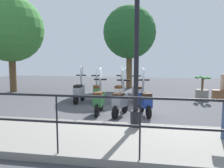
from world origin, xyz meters
TOP-DOWN VIEW (x-y plane):
  - ground_plane at (0.00, 0.00)m, footprint 28.00×28.00m
  - promenade_walkway at (-3.15, 0.00)m, footprint 2.20×20.00m
  - fence_railing at (-4.20, 0.00)m, footprint 0.04×16.03m
  - lamp_post_near at (-2.40, -0.55)m, footprint 0.26×0.90m
  - tree_large at (3.19, 6.57)m, footprint 3.54×3.54m
  - tree_distant at (5.84, 0.39)m, footprint 3.21×3.21m
  - potted_palm at (2.54, -3.22)m, footprint 1.06×0.66m
  - scooter_near_0 at (-0.69, -0.74)m, footprint 1.20×0.55m
  - scooter_near_1 at (-0.88, 0.04)m, footprint 1.21×0.52m
  - scooter_near_2 at (-0.74, 0.78)m, footprint 1.23×0.44m
  - scooter_far_0 at (0.98, -0.38)m, footprint 1.21×0.52m
  - scooter_far_1 at (1.02, 0.31)m, footprint 1.23×0.45m
  - scooter_far_2 at (0.89, 1.25)m, footprint 1.21×0.52m
  - scooter_far_3 at (0.95, 2.02)m, footprint 1.23×0.44m

SIDE VIEW (x-z plane):
  - ground_plane at x=0.00m, z-range 0.00..0.00m
  - promenade_walkway at x=-3.15m, z-range 0.00..0.15m
  - potted_palm at x=2.54m, z-range -0.08..0.97m
  - scooter_near_0 at x=-0.69m, z-range -0.29..1.25m
  - scooter_near_1 at x=-0.88m, z-range -0.29..1.25m
  - scooter_near_2 at x=-0.74m, z-range -0.29..1.25m
  - scooter_far_0 at x=0.98m, z-range -0.29..1.25m
  - scooter_far_1 at x=1.02m, z-range -0.29..1.25m
  - scooter_far_2 at x=0.89m, z-range -0.29..1.25m
  - scooter_far_3 at x=0.95m, z-range -0.29..1.25m
  - fence_railing at x=-4.20m, z-range 0.37..1.44m
  - lamp_post_near at x=-2.40m, z-range -0.10..4.44m
  - tree_large at x=3.19m, z-range 0.82..6.02m
  - tree_distant at x=5.84m, z-range 0.90..5.94m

